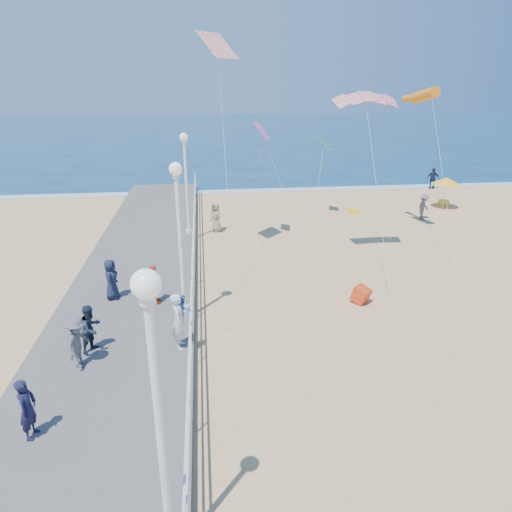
{
  "coord_description": "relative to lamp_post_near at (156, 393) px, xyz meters",
  "views": [
    {
      "loc": [
        -4.51,
        -14.92,
        8.13
      ],
      "look_at": [
        -2.5,
        2.0,
        1.6
      ],
      "focal_mm": 32.0,
      "sensor_mm": 36.0,
      "label": 1
    }
  ],
  "objects": [
    {
      "name": "lamp_post_far",
      "position": [
        0.0,
        18.0,
        0.0
      ],
      "size": [
        0.44,
        0.44,
        5.32
      ],
      "color": "white",
      "rests_on": "boardwalk"
    },
    {
      "name": "ocean",
      "position": [
        5.35,
        74.0,
        -3.65
      ],
      "size": [
        160.0,
        90.0,
        0.05
      ],
      "primitive_type": "cube",
      "color": "navy",
      "rests_on": "ground"
    },
    {
      "name": "spectator_0",
      "position": [
        -3.33,
        3.08,
        -2.5
      ],
      "size": [
        0.42,
        0.59,
        1.53
      ],
      "primitive_type": "imported",
      "rotation": [
        0.0,
        0.0,
        1.47
      ],
      "color": "#171732",
      "rests_on": "boardwalk"
    },
    {
      "name": "lamp_post_mid",
      "position": [
        0.0,
        9.0,
        0.0
      ],
      "size": [
        0.44,
        0.44,
        5.32
      ],
      "color": "white",
      "rests_on": "boardwalk"
    },
    {
      "name": "railing",
      "position": [
        0.3,
        9.0,
        -2.41
      ],
      "size": [
        0.05,
        42.0,
        0.55
      ],
      "color": "white",
      "rests_on": "boardwalk"
    },
    {
      "name": "beach_walker_a",
      "position": [
        14.49,
        20.29,
        -2.84
      ],
      "size": [
        1.19,
        1.15,
        1.63
      ],
      "primitive_type": "imported",
      "rotation": [
        0.0,
        0.0,
        0.72
      ],
      "color": "#5A5A5F",
      "rests_on": "ground"
    },
    {
      "name": "kite_diamond_green",
      "position": [
        8.34,
        21.87,
        0.93
      ],
      "size": [
        1.06,
        1.27,
        0.79
      ],
      "primitive_type": "cube",
      "rotation": [
        0.78,
        0.0,
        1.31
      ],
      "color": "green"
    },
    {
      "name": "boardwalk",
      "position": [
        -2.15,
        9.0,
        -3.46
      ],
      "size": [
        5.0,
        44.0,
        0.4
      ],
      "primitive_type": "cube",
      "color": "#66605C",
      "rests_on": "ground"
    },
    {
      "name": "kite_parafoil",
      "position": [
        7.99,
        14.04,
        3.87
      ],
      "size": [
        2.85,
        0.94,
        0.65
      ],
      "primitive_type": null,
      "rotation": [
        0.44,
        0.0,
        0.0
      ],
      "color": "red"
    },
    {
      "name": "kite_diamond_redwhite",
      "position": [
        1.72,
        15.29,
        5.91
      ],
      "size": [
        1.84,
        1.87,
        1.09
      ],
      "primitive_type": "cube",
      "rotation": [
        0.78,
        0.0,
        0.84
      ],
      "color": "red"
    },
    {
      "name": "beach_walker_c",
      "position": [
        1.54,
        19.37,
        -2.81
      ],
      "size": [
        0.9,
        0.99,
        1.7
      ],
      "primitive_type": "imported",
      "rotation": [
        0.0,
        0.0,
        -1.01
      ],
      "color": "gray",
      "rests_on": "ground"
    },
    {
      "name": "beach_chair_right",
      "position": [
        17.51,
        23.37,
        -3.46
      ],
      "size": [
        0.55,
        0.55,
        0.4
      ],
      "primitive_type": "cube",
      "color": "gold",
      "rests_on": "ground"
    },
    {
      "name": "beach_chair_left",
      "position": [
        10.59,
        22.04,
        -3.46
      ],
      "size": [
        0.55,
        0.55,
        0.4
      ],
      "primitive_type": "cube",
      "color": "yellow",
      "rests_on": "ground"
    },
    {
      "name": "spectator_3",
      "position": [
        -1.1,
        9.7,
        -2.51
      ],
      "size": [
        0.51,
        0.93,
        1.5
      ],
      "primitive_type": "imported",
      "rotation": [
        0.0,
        0.0,
        1.4
      ],
      "color": "#E4421C",
      "rests_on": "boardwalk"
    },
    {
      "name": "toddler_held",
      "position": [
        0.1,
        6.69,
        -1.99
      ],
      "size": [
        0.34,
        0.42,
        0.85
      ],
      "primitive_type": "imported",
      "rotation": [
        0.0,
        0.0,
        1.53
      ],
      "color": "blue",
      "rests_on": "boardwalk"
    },
    {
      "name": "surf_line",
      "position": [
        5.35,
        29.5,
        -3.63
      ],
      "size": [
        160.0,
        1.2,
        0.04
      ],
      "primitive_type": "cube",
      "color": "white",
      "rests_on": "ground"
    },
    {
      "name": "spectator_7",
      "position": [
        -2.69,
        6.66,
        -2.5
      ],
      "size": [
        0.87,
        0.93,
        1.52
      ],
      "primitive_type": "imported",
      "rotation": [
        0.0,
        0.0,
        1.05
      ],
      "color": "#192538",
      "rests_on": "boardwalk"
    },
    {
      "name": "spectator_4",
      "position": [
        -2.72,
        10.29,
        -2.47
      ],
      "size": [
        0.57,
        0.81,
        1.58
      ],
      "primitive_type": "imported",
      "rotation": [
        0.0,
        0.0,
        1.48
      ],
      "color": "#181F36",
      "rests_on": "boardwalk"
    },
    {
      "name": "spectator_2",
      "position": [
        -2.88,
        5.87,
        -2.49
      ],
      "size": [
        0.81,
        1.11,
        1.54
      ],
      "primitive_type": "imported",
      "rotation": [
        0.0,
        0.0,
        1.31
      ],
      "color": "#525256",
      "rests_on": "boardwalk"
    },
    {
      "name": "kite_diamond_pink",
      "position": [
        3.91,
        17.54,
        2.18
      ],
      "size": [
        0.98,
        1.27,
        0.87
      ],
      "primitive_type": "cube",
      "rotation": [
        0.87,
        0.0,
        1.33
      ],
      "color": "#EC57B3"
    },
    {
      "name": "beach_walker_b",
      "position": [
        19.29,
        28.62,
        -2.82
      ],
      "size": [
        1.06,
        0.64,
        1.68
      ],
      "primitive_type": "imported",
      "rotation": [
        0.0,
        0.0,
        2.89
      ],
      "color": "#191C37",
      "rests_on": "ground"
    },
    {
      "name": "ground",
      "position": [
        5.35,
        9.0,
        -3.66
      ],
      "size": [
        160.0,
        160.0,
        0.0
      ],
      "primitive_type": "plane",
      "color": "#DBAF73",
      "rests_on": "ground"
    },
    {
      "name": "kite_windsock",
      "position": [
        12.24,
        17.39,
        3.82
      ],
      "size": [
        1.05,
        2.93,
        1.13
      ],
      "primitive_type": "cylinder",
      "rotation": [
        1.36,
        0.0,
        0.17
      ],
      "color": "orange"
    },
    {
      "name": "lamp_post_near",
      "position": [
        0.0,
        0.0,
        0.0
      ],
      "size": [
        0.44,
        0.44,
        5.32
      ],
      "color": "white",
      "rests_on": "boardwalk"
    },
    {
      "name": "woman_holding_toddler",
      "position": [
        -0.05,
        6.54,
        -2.35
      ],
      "size": [
        0.46,
        0.68,
        1.82
      ],
      "primitive_type": "imported",
      "rotation": [
        0.0,
        0.0,
        1.53
      ],
      "color": "silver",
      "rests_on": "boardwalk"
    },
    {
      "name": "beach_umbrella",
      "position": [
        17.08,
        22.66,
        -1.75
      ],
      "size": [
        1.9,
        1.9,
        2.14
      ],
      "color": "white",
      "rests_on": "ground"
    },
    {
      "name": "box_kite",
      "position": [
        6.8,
        9.54,
        -3.36
      ],
      "size": [
        0.88,
        0.9,
        0.74
      ],
      "primitive_type": "cube",
      "rotation": [
        0.31,
        0.0,
        0.71
      ],
      "color": "red",
      "rests_on": "ground"
    }
  ]
}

